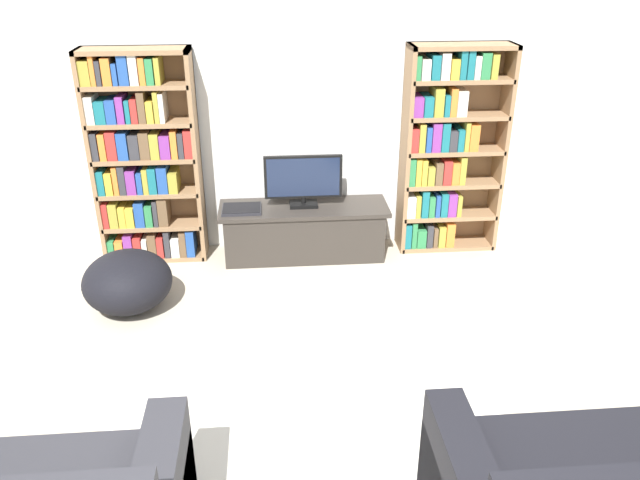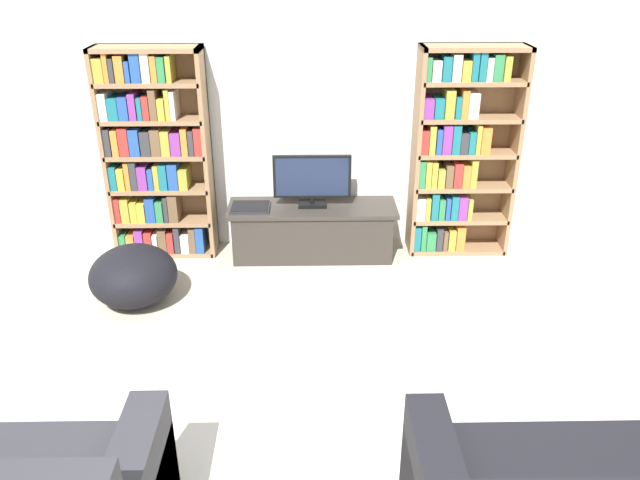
% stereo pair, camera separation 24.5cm
% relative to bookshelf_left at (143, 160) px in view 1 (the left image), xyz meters
% --- Properties ---
extents(wall_back, '(8.80, 0.06, 2.60)m').
position_rel_bookshelf_left_xyz_m(wall_back, '(1.39, 0.19, 0.41)').
color(wall_back, silver).
rests_on(wall_back, ground_plane).
extents(bookshelf_left, '(0.87, 0.30, 1.79)m').
position_rel_bookshelf_left_xyz_m(bookshelf_left, '(0.00, 0.00, 0.00)').
color(bookshelf_left, '#93704C').
rests_on(bookshelf_left, ground_plane).
extents(bookshelf_right, '(0.87, 0.30, 1.79)m').
position_rel_bookshelf_left_xyz_m(bookshelf_right, '(2.57, 0.00, 0.02)').
color(bookshelf_right, '#93704C').
rests_on(bookshelf_right, ground_plane).
extents(tv_stand, '(1.46, 0.47, 0.47)m').
position_rel_bookshelf_left_xyz_m(tv_stand, '(1.33, -0.11, -0.65)').
color(tv_stand, '#332D28').
rests_on(tv_stand, ground_plane).
extents(television, '(0.66, 0.16, 0.45)m').
position_rel_bookshelf_left_xyz_m(television, '(1.33, -0.09, -0.19)').
color(television, black).
rests_on(television, tv_stand).
extents(laptop, '(0.33, 0.26, 0.03)m').
position_rel_bookshelf_left_xyz_m(laptop, '(0.80, -0.15, -0.41)').
color(laptop, '#28282D').
rests_on(laptop, tv_stand).
extents(area_rug, '(2.32, 1.47, 0.02)m').
position_rel_bookshelf_left_xyz_m(area_rug, '(1.22, -2.42, -0.88)').
color(area_rug, beige).
rests_on(area_rug, ground_plane).
extents(beanbag_ottoman, '(0.66, 0.66, 0.45)m').
position_rel_bookshelf_left_xyz_m(beanbag_ottoman, '(-0.05, -0.88, -0.66)').
color(beanbag_ottoman, black).
rests_on(beanbag_ottoman, ground_plane).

